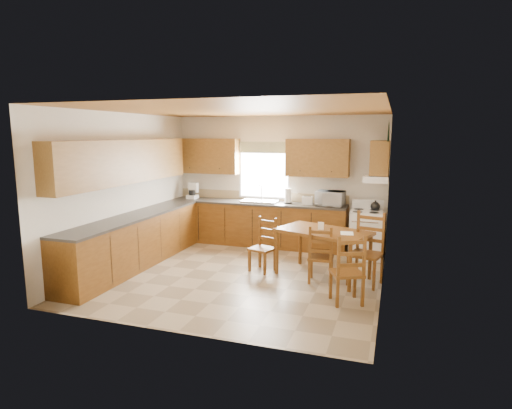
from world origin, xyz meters
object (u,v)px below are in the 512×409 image
(stove, at_px, (365,235))
(chair_near_right, at_px, (321,254))
(dining_table, at_px, (323,253))
(chair_far_right, at_px, (366,250))
(chair_near_left, at_px, (347,268))
(chair_far_left, at_px, (262,245))
(microwave, at_px, (330,198))

(stove, bearing_deg, chair_near_right, -112.41)
(dining_table, distance_m, chair_far_right, 0.74)
(chair_near_left, xyz_separation_m, chair_far_left, (-1.53, 0.97, -0.04))
(chair_far_left, bearing_deg, microwave, 79.80)
(microwave, distance_m, chair_near_right, 1.97)
(stove, distance_m, chair_far_left, 2.14)
(chair_near_right, distance_m, chair_far_left, 1.07)
(chair_near_left, relative_size, chair_far_left, 1.08)
(microwave, height_order, chair_near_right, microwave)
(stove, xyz_separation_m, chair_near_left, (-0.08, -2.37, 0.05))
(stove, xyz_separation_m, chair_far_right, (0.11, -1.54, 0.12))
(chair_near_right, xyz_separation_m, chair_far_left, (-1.04, 0.23, -0.00))
(microwave, height_order, dining_table, microwave)
(microwave, bearing_deg, chair_near_left, -69.15)
(chair_far_left, distance_m, chair_far_right, 1.73)
(dining_table, bearing_deg, chair_far_left, -156.97)
(chair_far_left, height_order, chair_far_right, chair_far_right)
(microwave, bearing_deg, chair_far_right, -57.78)
(chair_near_right, relative_size, chair_far_right, 0.82)
(dining_table, distance_m, chair_near_left, 1.13)
(dining_table, bearing_deg, microwave, 115.48)
(chair_far_left, relative_size, chair_far_right, 0.81)
(chair_near_right, bearing_deg, chair_far_left, -16.67)
(chair_far_right, bearing_deg, chair_far_left, -169.56)
(dining_table, distance_m, chair_far_left, 1.03)
(dining_table, xyz_separation_m, chair_near_left, (0.50, -1.01, 0.10))
(stove, relative_size, chair_near_right, 0.96)
(microwave, bearing_deg, dining_table, -78.13)
(microwave, relative_size, chair_near_right, 0.54)
(microwave, xyz_separation_m, chair_near_right, (0.15, -1.87, -0.61))
(chair_near_left, distance_m, chair_far_left, 1.81)
(chair_far_left, bearing_deg, chair_near_right, 6.14)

